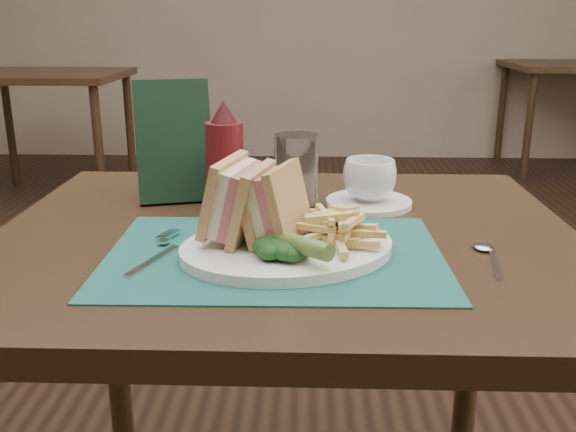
{
  "coord_description": "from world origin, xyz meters",
  "views": [
    {
      "loc": [
        0.04,
        -1.44,
        1.07
      ],
      "look_at": [
        0.01,
        -0.57,
        0.8
      ],
      "focal_mm": 40.0,
      "sensor_mm": 36.0,
      "label": 1
    }
  ],
  "objects_px": {
    "drinking_glass": "(296,173)",
    "check_presenter": "(174,141)",
    "saucer": "(369,203)",
    "table_bg_right": "(570,118)",
    "coffee_cup": "(370,180)",
    "plate": "(287,248)",
    "placemat": "(275,255)",
    "sandwich_half_a": "(223,198)",
    "table_bg_left": "(50,136)",
    "ketchup_bottle": "(225,156)",
    "sandwich_half_b": "(260,202)"
  },
  "relations": [
    {
      "from": "ketchup_bottle",
      "to": "drinking_glass",
      "type": "bearing_deg",
      "value": 1.57
    },
    {
      "from": "plate",
      "to": "check_presenter",
      "type": "bearing_deg",
      "value": 106.93
    },
    {
      "from": "table_bg_left",
      "to": "plate",
      "type": "xyz_separation_m",
      "value": [
        1.51,
        -2.89,
        0.38
      ]
    },
    {
      "from": "sandwich_half_a",
      "to": "sandwich_half_b",
      "type": "height_order",
      "value": "sandwich_half_a"
    },
    {
      "from": "saucer",
      "to": "coffee_cup",
      "type": "height_order",
      "value": "coffee_cup"
    },
    {
      "from": "table_bg_left",
      "to": "sandwich_half_a",
      "type": "distance_m",
      "value": 3.23
    },
    {
      "from": "table_bg_right",
      "to": "check_presenter",
      "type": "height_order",
      "value": "check_presenter"
    },
    {
      "from": "check_presenter",
      "to": "coffee_cup",
      "type": "bearing_deg",
      "value": -19.91
    },
    {
      "from": "plate",
      "to": "sandwich_half_a",
      "type": "bearing_deg",
      "value": 146.35
    },
    {
      "from": "sandwich_half_b",
      "to": "sandwich_half_a",
      "type": "bearing_deg",
      "value": -169.07
    },
    {
      "from": "placemat",
      "to": "sandwich_half_b",
      "type": "height_order",
      "value": "sandwich_half_b"
    },
    {
      "from": "table_bg_left",
      "to": "ketchup_bottle",
      "type": "bearing_deg",
      "value": -62.39
    },
    {
      "from": "table_bg_left",
      "to": "check_presenter",
      "type": "bearing_deg",
      "value": -63.51
    },
    {
      "from": "sandwich_half_a",
      "to": "check_presenter",
      "type": "bearing_deg",
      "value": 129.06
    },
    {
      "from": "table_bg_right",
      "to": "saucer",
      "type": "xyz_separation_m",
      "value": [
        -1.72,
        -3.47,
        0.38
      ]
    },
    {
      "from": "table_bg_right",
      "to": "coffee_cup",
      "type": "relative_size",
      "value": 9.8
    },
    {
      "from": "plate",
      "to": "sandwich_half_a",
      "type": "relative_size",
      "value": 2.56
    },
    {
      "from": "table_bg_right",
      "to": "plate",
      "type": "distance_m",
      "value": 4.17
    },
    {
      "from": "placemat",
      "to": "saucer",
      "type": "distance_m",
      "value": 0.29
    },
    {
      "from": "drinking_glass",
      "to": "plate",
      "type": "bearing_deg",
      "value": -92.09
    },
    {
      "from": "placemat",
      "to": "sandwich_half_b",
      "type": "bearing_deg",
      "value": 137.87
    },
    {
      "from": "table_bg_right",
      "to": "placemat",
      "type": "xyz_separation_m",
      "value": [
        -1.87,
        -3.72,
        0.38
      ]
    },
    {
      "from": "coffee_cup",
      "to": "ketchup_bottle",
      "type": "height_order",
      "value": "ketchup_bottle"
    },
    {
      "from": "plate",
      "to": "check_presenter",
      "type": "relative_size",
      "value": 1.38
    },
    {
      "from": "table_bg_left",
      "to": "plate",
      "type": "relative_size",
      "value": 3.0
    },
    {
      "from": "table_bg_left",
      "to": "drinking_glass",
      "type": "distance_m",
      "value": 3.11
    },
    {
      "from": "check_presenter",
      "to": "sandwich_half_b",
      "type": "bearing_deg",
      "value": -71.48
    },
    {
      "from": "sandwich_half_b",
      "to": "coffee_cup",
      "type": "bearing_deg",
      "value": 71.78
    },
    {
      "from": "drinking_glass",
      "to": "check_presenter",
      "type": "distance_m",
      "value": 0.23
    },
    {
      "from": "table_bg_right",
      "to": "ketchup_bottle",
      "type": "distance_m",
      "value": 4.05
    },
    {
      "from": "drinking_glass",
      "to": "table_bg_left",
      "type": "bearing_deg",
      "value": 119.62
    },
    {
      "from": "sandwich_half_b",
      "to": "ketchup_bottle",
      "type": "height_order",
      "value": "ketchup_bottle"
    },
    {
      "from": "table_bg_left",
      "to": "sandwich_half_b",
      "type": "xyz_separation_m",
      "value": [
        1.47,
        -2.87,
        0.45
      ]
    },
    {
      "from": "sandwich_half_a",
      "to": "sandwich_half_b",
      "type": "bearing_deg",
      "value": 6.36
    },
    {
      "from": "table_bg_right",
      "to": "coffee_cup",
      "type": "height_order",
      "value": "coffee_cup"
    },
    {
      "from": "placemat",
      "to": "drinking_glass",
      "type": "height_order",
      "value": "drinking_glass"
    },
    {
      "from": "table_bg_left",
      "to": "table_bg_right",
      "type": "height_order",
      "value": "same"
    },
    {
      "from": "sandwich_half_b",
      "to": "table_bg_left",
      "type": "bearing_deg",
      "value": 135.61
    },
    {
      "from": "plate",
      "to": "check_presenter",
      "type": "distance_m",
      "value": 0.36
    },
    {
      "from": "plate",
      "to": "placemat",
      "type": "bearing_deg",
      "value": 173.02
    },
    {
      "from": "drinking_glass",
      "to": "ketchup_bottle",
      "type": "relative_size",
      "value": 0.7
    },
    {
      "from": "placemat",
      "to": "saucer",
      "type": "height_order",
      "value": "saucer"
    },
    {
      "from": "table_bg_left",
      "to": "sandwich_half_b",
      "type": "relative_size",
      "value": 8.22
    },
    {
      "from": "placemat",
      "to": "coffee_cup",
      "type": "bearing_deg",
      "value": 58.71
    },
    {
      "from": "saucer",
      "to": "check_presenter",
      "type": "bearing_deg",
      "value": 175.04
    },
    {
      "from": "plate",
      "to": "drinking_glass",
      "type": "xyz_separation_m",
      "value": [
        0.01,
        0.21,
        0.06
      ]
    },
    {
      "from": "placemat",
      "to": "check_presenter",
      "type": "height_order",
      "value": "check_presenter"
    },
    {
      "from": "table_bg_right",
      "to": "ketchup_bottle",
      "type": "bearing_deg",
      "value": -119.31
    },
    {
      "from": "sandwich_half_a",
      "to": "plate",
      "type": "bearing_deg",
      "value": 0.68
    },
    {
      "from": "placemat",
      "to": "sandwich_half_a",
      "type": "bearing_deg",
      "value": 160.91
    }
  ]
}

